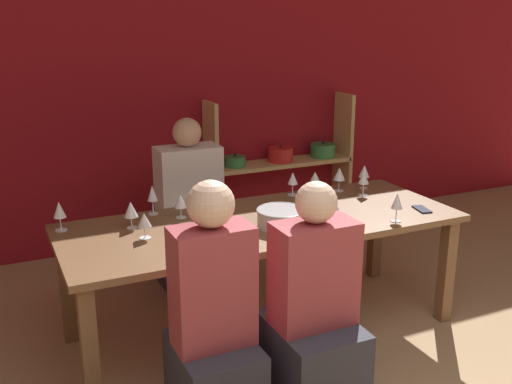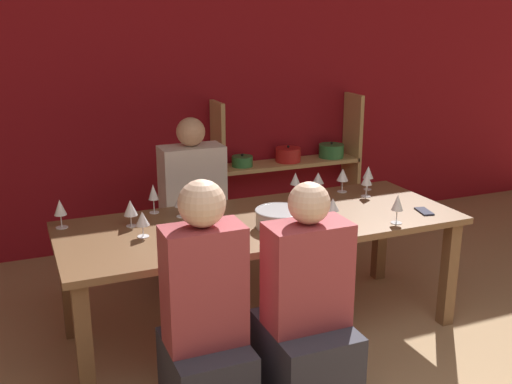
# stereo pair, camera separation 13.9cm
# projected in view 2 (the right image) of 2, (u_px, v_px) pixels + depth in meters

# --- Properties ---
(wall_back_red) EXTENTS (8.80, 0.06, 2.70)m
(wall_back_red) POSITION_uv_depth(u_px,v_px,m) (174.00, 88.00, 5.08)
(wall_back_red) COLOR maroon
(wall_back_red) RESTS_ON ground_plane
(shelf_unit) EXTENTS (1.39, 0.30, 1.24)m
(shelf_unit) POSITION_uv_depth(u_px,v_px,m) (289.00, 179.00, 5.53)
(shelf_unit) COLOR tan
(shelf_unit) RESTS_ON ground_plane
(dining_table) EXTENTS (2.43, 0.93, 0.74)m
(dining_table) POSITION_uv_depth(u_px,v_px,m) (262.00, 232.00, 3.67)
(dining_table) COLOR brown
(dining_table) RESTS_ON ground_plane
(mixing_bowl) EXTENTS (0.30, 0.30, 0.11)m
(mixing_bowl) POSITION_uv_depth(u_px,v_px,m) (280.00, 218.00, 3.51)
(mixing_bowl) COLOR #B7BABC
(mixing_bowl) RESTS_ON dining_table
(wine_bottle_green) EXTENTS (0.07, 0.07, 0.29)m
(wine_bottle_green) POSITION_uv_depth(u_px,v_px,m) (196.00, 216.00, 3.36)
(wine_bottle_green) COLOR #19381E
(wine_bottle_green) RESTS_ON dining_table
(wine_glass_empty_a) EXTENTS (0.07, 0.07, 0.18)m
(wine_glass_empty_a) POSITION_uv_depth(u_px,v_px,m) (398.00, 203.00, 3.55)
(wine_glass_empty_a) COLOR white
(wine_glass_empty_a) RESTS_ON dining_table
(wine_glass_red_a) EXTENTS (0.08, 0.08, 0.17)m
(wine_glass_red_a) POSITION_uv_depth(u_px,v_px,m) (343.00, 175.00, 4.19)
(wine_glass_red_a) COLOR white
(wine_glass_red_a) RESTS_ON dining_table
(wine_glass_white_a) EXTENTS (0.08, 0.08, 0.15)m
(wine_glass_white_a) POSITION_uv_depth(u_px,v_px,m) (142.00, 219.00, 3.34)
(wine_glass_white_a) COLOR white
(wine_glass_white_a) RESTS_ON dining_table
(wine_glass_white_b) EXTENTS (0.08, 0.08, 0.15)m
(wine_glass_white_b) POSITION_uv_depth(u_px,v_px,m) (181.00, 201.00, 3.67)
(wine_glass_white_b) COLOR white
(wine_glass_white_b) RESTS_ON dining_table
(wine_glass_red_b) EXTENTS (0.07, 0.07, 0.16)m
(wine_glass_red_b) POSITION_uv_depth(u_px,v_px,m) (295.00, 180.00, 4.11)
(wine_glass_red_b) COLOR white
(wine_glass_red_b) RESTS_ON dining_table
(wine_glass_empty_b) EXTENTS (0.07, 0.07, 0.17)m
(wine_glass_empty_b) POSITION_uv_depth(u_px,v_px,m) (60.00, 208.00, 3.47)
(wine_glass_empty_b) COLOR white
(wine_glass_empty_b) RESTS_ON dining_table
(wine_glass_white_c) EXTENTS (0.08, 0.08, 0.16)m
(wine_glass_white_c) POSITION_uv_depth(u_px,v_px,m) (130.00, 209.00, 3.50)
(wine_glass_white_c) COLOR white
(wine_glass_white_c) RESTS_ON dining_table
(wine_glass_red_c) EXTENTS (0.08, 0.08, 0.17)m
(wine_glass_red_c) POSITION_uv_depth(u_px,v_px,m) (368.00, 173.00, 4.24)
(wine_glass_red_c) COLOR white
(wine_glass_red_c) RESTS_ON dining_table
(wine_glass_white_d) EXTENTS (0.07, 0.07, 0.17)m
(wine_glass_white_d) POSITION_uv_depth(u_px,v_px,m) (367.00, 180.00, 4.08)
(wine_glass_white_d) COLOR white
(wine_glass_white_d) RESTS_ON dining_table
(wine_glass_red_d) EXTENTS (0.06, 0.06, 0.19)m
(wine_glass_red_d) POSITION_uv_depth(u_px,v_px,m) (153.00, 193.00, 3.74)
(wine_glass_red_d) COLOR white
(wine_glass_red_d) RESTS_ON dining_table
(wine_glass_white_e) EXTENTS (0.08, 0.08, 0.15)m
(wine_glass_white_e) POSITION_uv_depth(u_px,v_px,m) (333.00, 205.00, 3.57)
(wine_glass_white_e) COLOR white
(wine_glass_white_e) RESTS_ON dining_table
(wine_glass_white_f) EXTENTS (0.08, 0.08, 0.14)m
(wine_glass_white_f) POSITION_uv_depth(u_px,v_px,m) (318.00, 179.00, 4.18)
(wine_glass_white_f) COLOR white
(wine_glass_white_f) RESTS_ON dining_table
(cell_phone) EXTENTS (0.10, 0.16, 0.01)m
(cell_phone) POSITION_uv_depth(u_px,v_px,m) (424.00, 211.00, 3.79)
(cell_phone) COLOR #1E2338
(cell_phone) RESTS_ON dining_table
(person_near_a) EXTENTS (0.37, 0.47, 1.25)m
(person_near_a) POSITION_uv_depth(u_px,v_px,m) (206.00, 339.00, 2.84)
(person_near_a) COLOR #2D2D38
(person_near_a) RESTS_ON ground_plane
(person_far_a) EXTENTS (0.45, 0.56, 1.25)m
(person_far_a) POSITION_uv_depth(u_px,v_px,m) (194.00, 225.00, 4.41)
(person_far_a) COLOR #2D2D38
(person_far_a) RESTS_ON ground_plane
(person_near_b) EXTENTS (0.41, 0.51, 1.20)m
(person_near_b) POSITION_uv_depth(u_px,v_px,m) (306.00, 330.00, 2.98)
(person_near_b) COLOR #2D2D38
(person_near_b) RESTS_ON ground_plane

